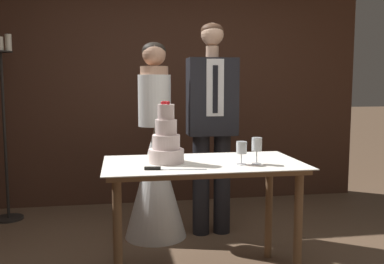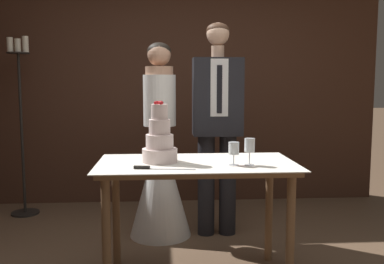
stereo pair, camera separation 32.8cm
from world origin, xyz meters
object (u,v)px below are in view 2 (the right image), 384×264
object	(u,v)px
bride	(160,167)
candle_stand	(21,123)
wine_glass_near	(234,150)
cake_table	(196,178)
groom	(217,119)
tiered_cake	(160,142)
cake_knife	(152,168)
wine_glass_middle	(250,147)

from	to	relation	value
bride	candle_stand	bearing A→B (deg)	153.06
bride	wine_glass_near	bearing A→B (deg)	-64.21
cake_table	candle_stand	size ratio (longest dim) A/B	0.73
cake_table	groom	world-z (taller)	groom
tiered_cake	groom	distance (m)	0.99
cake_knife	bride	bearing A→B (deg)	95.60
wine_glass_middle	bride	xyz separation A→B (m)	(-0.59, 1.00, -0.32)
cake_table	candle_stand	xyz separation A→B (m)	(-1.65, 1.59, 0.24)
tiered_cake	candle_stand	distance (m)	2.11
cake_knife	wine_glass_middle	distance (m)	0.64
bride	groom	xyz separation A→B (m)	(0.50, -0.00, 0.41)
wine_glass_middle	groom	xyz separation A→B (m)	(-0.08, 1.00, 0.09)
tiered_cake	wine_glass_near	bearing A→B (deg)	-16.86
tiered_cake	candle_stand	xyz separation A→B (m)	(-1.41, 1.57, -0.01)
cake_table	wine_glass_near	size ratio (longest dim) A/B	8.72
groom	bride	bearing A→B (deg)	179.93
tiered_cake	bride	size ratio (longest dim) A/B	0.24
cake_table	cake_knife	xyz separation A→B (m)	(-0.29, -0.22, 0.12)
groom	candle_stand	world-z (taller)	groom
cake_table	wine_glass_near	distance (m)	0.34
cake_table	bride	xyz separation A→B (m)	(-0.25, 0.87, -0.09)
cake_table	cake_knife	world-z (taller)	cake_knife
wine_glass_middle	candle_stand	bearing A→B (deg)	139.22
wine_glass_middle	candle_stand	world-z (taller)	candle_stand
wine_glass_near	groom	bearing A→B (deg)	88.90
wine_glass_near	groom	distance (m)	1.00
tiered_cake	groom	xyz separation A→B (m)	(0.50, 0.85, 0.07)
cake_table	tiered_cake	size ratio (longest dim) A/B	3.22
wine_glass_near	bride	size ratio (longest dim) A/B	0.09
cake_table	bride	distance (m)	0.91
cake_knife	wine_glass_near	bearing A→B (deg)	17.52
tiered_cake	wine_glass_middle	size ratio (longest dim) A/B	2.34
cake_table	wine_glass_middle	world-z (taller)	wine_glass_middle
bride	groom	size ratio (longest dim) A/B	0.91
tiered_cake	candle_stand	bearing A→B (deg)	131.94
cake_table	bride	world-z (taller)	bride
cake_knife	wine_glass_near	distance (m)	0.54
groom	tiered_cake	bearing A→B (deg)	-120.14
bride	candle_stand	world-z (taller)	candle_stand
tiered_cake	cake_knife	xyz separation A→B (m)	(-0.05, -0.24, -0.13)
cake_knife	wine_glass_middle	xyz separation A→B (m)	(0.62, 0.09, 0.11)
cake_table	cake_knife	bearing A→B (deg)	-143.34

